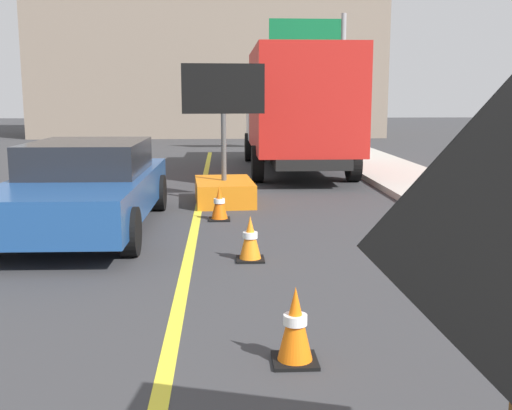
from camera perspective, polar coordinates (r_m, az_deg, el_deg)
name	(u,v)px	position (r m, az deg, el deg)	size (l,w,h in m)	color
lane_center_stripe	(174,330)	(5.84, -7.47, -11.21)	(0.14, 36.00, 0.01)	yellow
arrow_board_trailer	(224,179)	(12.39, -2.92, 2.40)	(1.60, 1.87, 2.70)	orange
box_truck	(296,107)	(17.47, 3.69, 8.88)	(2.67, 7.86, 3.27)	black
pickup_car	(87,186)	(10.24, -15.11, 1.71)	(2.16, 5.12, 1.38)	navy
highway_guide_sign	(322,58)	(23.45, 5.97, 13.11)	(2.79, 0.18, 5.00)	gray
far_building_block	(209,46)	(34.83, -4.27, 14.16)	(17.56, 7.97, 9.37)	gray
traffic_cone_near_sign	(295,326)	(5.06, 3.58, -10.87)	(0.36, 0.36, 0.63)	black
traffic_cone_mid_lane	(250,239)	(8.07, -0.53, -3.08)	(0.36, 0.36, 0.58)	black
traffic_cone_far_lane	(219,204)	(10.68, -3.35, 0.12)	(0.36, 0.36, 0.58)	black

